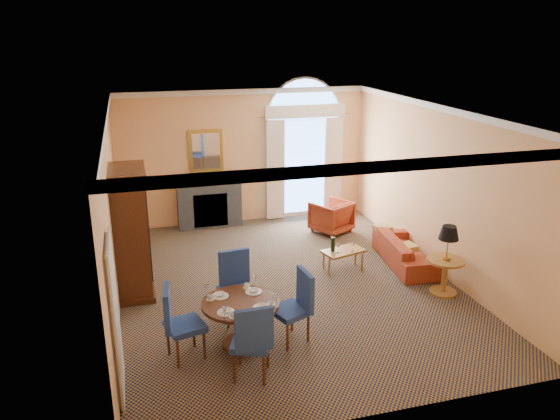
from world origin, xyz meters
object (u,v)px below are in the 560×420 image
object	(u,v)px
armoire	(131,234)
coffee_table	(342,251)
side_table	(447,253)
dining_table	(241,313)
sofa	(405,251)
armchair	(331,217)

from	to	relation	value
armoire	coffee_table	world-z (taller)	armoire
armoire	side_table	bearing A→B (deg)	-16.38
armoire	dining_table	bearing A→B (deg)	-56.70
dining_table	side_table	bearing A→B (deg)	10.28
sofa	armoire	bearing A→B (deg)	93.78
sofa	side_table	xyz separation A→B (m)	(0.05, -1.35, 0.51)
sofa	side_table	world-z (taller)	side_table
dining_table	sofa	xyz separation A→B (m)	(3.79, 2.05, -0.26)
sofa	dining_table	bearing A→B (deg)	124.49
armoire	armchair	xyz separation A→B (m)	(4.48, 1.91, -0.73)
armoire	armchair	size ratio (longest dim) A/B	2.80
armchair	sofa	bearing A→B (deg)	82.40
armchair	coffee_table	bearing A→B (deg)	47.29
armchair	coffee_table	xyz separation A→B (m)	(-0.54, -2.05, 0.02)
dining_table	armchair	size ratio (longest dim) A/B	1.41
sofa	coffee_table	bearing A→B (deg)	92.70
dining_table	side_table	world-z (taller)	side_table
dining_table	coffee_table	distance (m)	3.25
sofa	coffee_table	size ratio (longest dim) A/B	2.13
coffee_table	dining_table	bearing A→B (deg)	-154.47
side_table	armoire	bearing A→B (deg)	163.62
coffee_table	sofa	bearing A→B (deg)	-18.73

